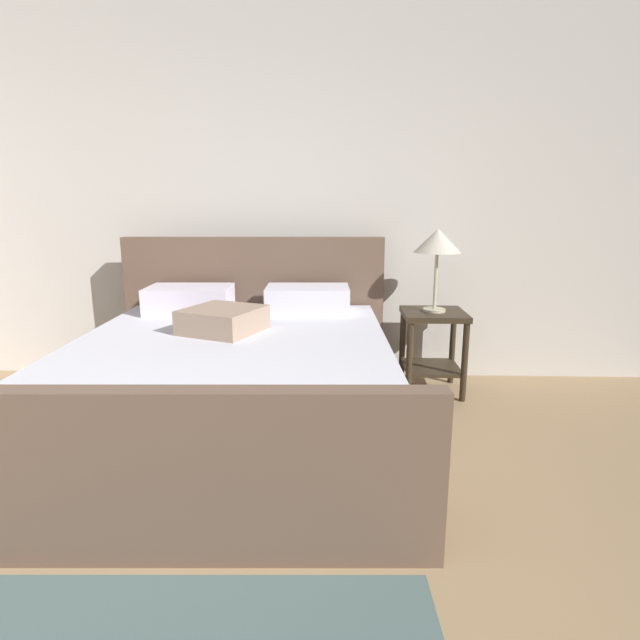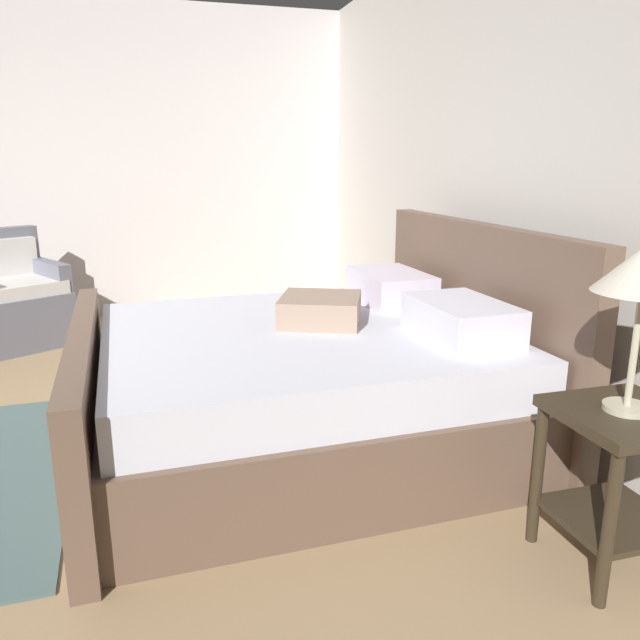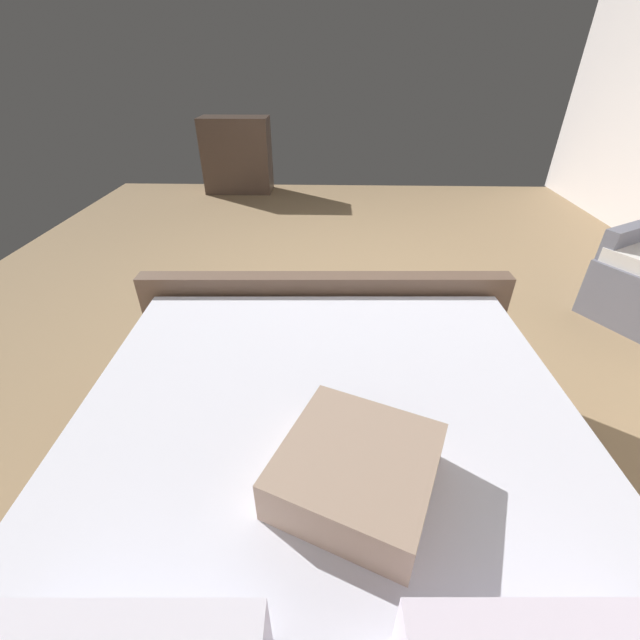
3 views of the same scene
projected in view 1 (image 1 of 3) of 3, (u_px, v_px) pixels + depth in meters
The scene contains 4 objects.
wall_back at pixel (260, 198), 3.89m from camera, with size 6.42×0.12×2.79m, color silver.
bed at pixel (235, 382), 2.93m from camera, with size 1.98×2.19×1.11m.
nightstand_right at pixel (433, 338), 3.66m from camera, with size 0.44×0.44×0.60m.
table_lamp_right at pixel (437, 243), 3.51m from camera, with size 0.33×0.33×0.58m.
Camera 1 is at (0.58, -0.62, 1.34)m, focal length 28.50 mm.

